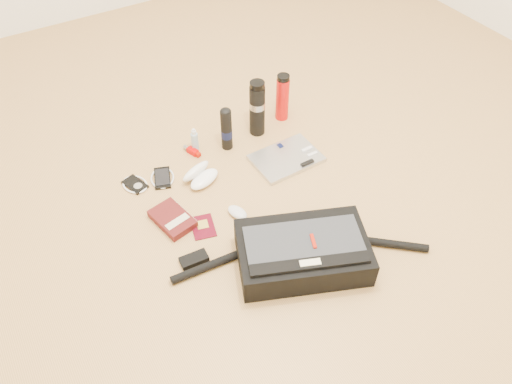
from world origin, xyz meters
TOP-DOWN VIEW (x-y plane):
  - ground at (0.00, 0.00)m, footprint 4.00×4.00m
  - messenger_bag at (-0.00, -0.29)m, footprint 0.91×0.47m
  - laptop at (0.26, 0.21)m, footprint 0.30×0.21m
  - book at (-0.33, 0.14)m, footprint 0.15×0.20m
  - passport at (-0.24, 0.05)m, footprint 0.12×0.14m
  - mouse at (-0.09, 0.04)m, footprint 0.08×0.11m
  - sunglasses_case at (-0.13, 0.29)m, footprint 0.19×0.17m
  - ipod at (-0.39, 0.41)m, footprint 0.12×0.12m
  - phone at (-0.27, 0.39)m, footprint 0.13×0.15m
  - inhaler at (-0.09, 0.47)m, footprint 0.05×0.10m
  - spray_bottle at (-0.06, 0.48)m, footprint 0.03×0.03m
  - aerosol_can at (0.07, 0.43)m, footprint 0.06×0.06m
  - thermos_black at (0.25, 0.45)m, footprint 0.08×0.08m
  - thermos_red at (0.41, 0.48)m, footprint 0.07×0.07m

SIDE VIEW (x-z plane):
  - ground at x=0.00m, z-range 0.00..0.00m
  - passport at x=-0.24m, z-range 0.00..0.01m
  - ipod at x=-0.39m, z-range 0.00..0.01m
  - phone at x=-0.27m, z-range 0.00..0.01m
  - laptop at x=0.26m, z-range 0.00..0.02m
  - inhaler at x=-0.09m, z-range 0.00..0.03m
  - mouse at x=-0.09m, z-range 0.00..0.03m
  - book at x=-0.33m, z-range 0.00..0.03m
  - sunglasses_case at x=-0.13m, z-range -0.01..0.07m
  - spray_bottle at x=-0.06m, z-range -0.01..0.12m
  - messenger_bag at x=0.00m, z-range -0.01..0.13m
  - aerosol_can at x=0.07m, z-range 0.00..0.22m
  - thermos_red at x=0.41m, z-range 0.00..0.24m
  - thermos_black at x=0.25m, z-range 0.00..0.28m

